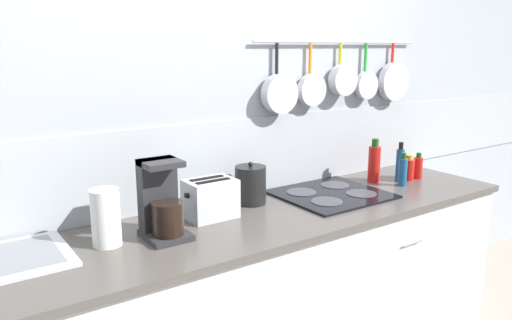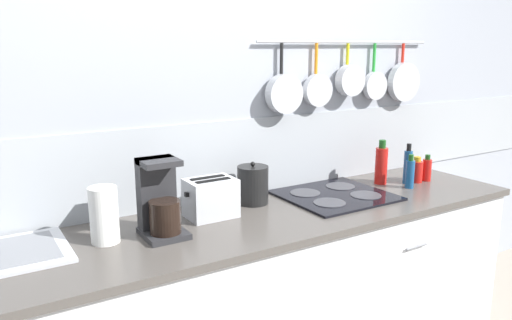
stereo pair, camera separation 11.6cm
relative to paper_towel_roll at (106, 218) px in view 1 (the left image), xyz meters
The scene contains 13 objects.
wall_back 0.81m from the paper_towel_roll, 23.69° to the left, with size 7.20×0.15×2.60m.
cabinet_base 0.90m from the paper_towel_roll, ahead, with size 2.84×0.65×0.85m.
countertop 0.71m from the paper_towel_roll, ahead, with size 2.88×0.67×0.03m.
paper_towel_roll is the anchor object (origin of this frame).
coffee_maker 0.23m from the paper_towel_roll, ahead, with size 0.17×0.20×0.33m.
toaster 0.51m from the paper_towel_roll, ahead, with size 0.24×0.17×0.18m.
kettle 0.79m from the paper_towel_roll, ahead, with size 0.16×0.16×0.22m.
cooktop 1.21m from the paper_towel_roll, ahead, with size 0.54×0.50×0.01m.
bottle_cooking_wine 1.60m from the paper_towel_roll, ahead, with size 0.07×0.07×0.26m.
bottle_dish_soap 1.67m from the paper_towel_roll, ahead, with size 0.05×0.05×0.19m.
bottle_sesame_oil 1.73m from the paper_towel_roll, ahead, with size 0.05×0.05×0.23m.
bottle_hot_sauce 1.80m from the paper_towel_roll, ahead, with size 0.07×0.07×0.15m.
bottle_vinegar 1.88m from the paper_towel_roll, ahead, with size 0.05×0.05×0.16m.
Camera 1 is at (-1.26, -1.81, 1.66)m, focal length 35.00 mm.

